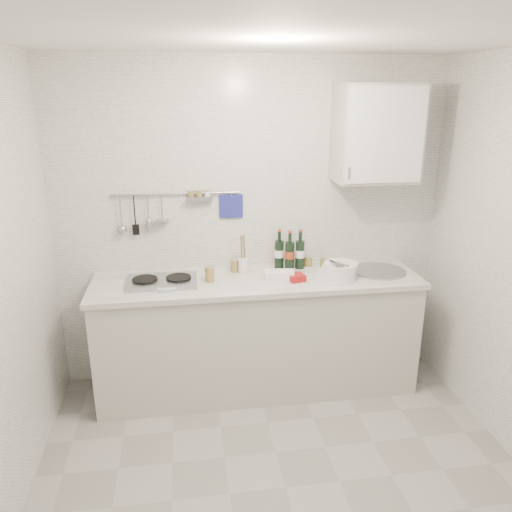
% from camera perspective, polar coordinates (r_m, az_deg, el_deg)
% --- Properties ---
extents(floor, '(3.00, 3.00, 0.00)m').
position_cam_1_polar(floor, '(3.27, 3.38, -24.89)').
color(floor, gray).
rests_on(floor, ground).
extents(ceiling, '(3.00, 3.00, 0.00)m').
position_cam_1_polar(ceiling, '(2.41, 4.58, 24.45)').
color(ceiling, silver).
rests_on(ceiling, back_wall).
extents(back_wall, '(3.00, 0.02, 2.50)m').
position_cam_1_polar(back_wall, '(3.90, -0.50, 3.55)').
color(back_wall, silver).
rests_on(back_wall, floor).
extents(counter, '(2.44, 0.64, 0.96)m').
position_cam_1_polar(counter, '(3.92, 0.25, -9.21)').
color(counter, '#B0ADA2').
rests_on(counter, floor).
extents(wall_rail, '(0.98, 0.09, 0.34)m').
position_cam_1_polar(wall_rail, '(3.79, -9.44, 5.60)').
color(wall_rail, '#93969B').
rests_on(wall_rail, back_wall).
extents(wall_cabinet, '(0.60, 0.38, 0.70)m').
position_cam_1_polar(wall_cabinet, '(3.84, 13.67, 13.43)').
color(wall_cabinet, '#B0ADA2').
rests_on(wall_cabinet, back_wall).
extents(plate_stack_hob, '(0.27, 0.27, 0.03)m').
position_cam_1_polar(plate_stack_hob, '(3.63, -10.20, -3.13)').
color(plate_stack_hob, '#5172B8').
rests_on(plate_stack_hob, counter).
extents(plate_stack_sink, '(0.32, 0.30, 0.12)m').
position_cam_1_polar(plate_stack_sink, '(3.76, 9.37, -1.70)').
color(plate_stack_sink, white).
rests_on(plate_stack_sink, counter).
extents(wine_bottles, '(0.23, 0.12, 0.31)m').
position_cam_1_polar(wine_bottles, '(3.88, 3.87, 0.74)').
color(wine_bottles, black).
rests_on(wine_bottles, counter).
extents(butter_dish, '(0.23, 0.14, 0.06)m').
position_cam_1_polar(butter_dish, '(3.69, 2.68, -2.19)').
color(butter_dish, white).
rests_on(butter_dish, counter).
extents(strawberry_punnet, '(0.14, 0.14, 0.05)m').
position_cam_1_polar(strawberry_punnet, '(3.67, 4.61, -2.46)').
color(strawberry_punnet, red).
rests_on(strawberry_punnet, counter).
extents(utensil_crock, '(0.07, 0.07, 0.31)m').
position_cam_1_polar(utensil_crock, '(3.80, -1.48, -0.89)').
color(utensil_crock, white).
rests_on(utensil_crock, counter).
extents(jar_a, '(0.07, 0.07, 0.10)m').
position_cam_1_polar(jar_a, '(3.84, -2.46, -1.05)').
color(jar_a, olive).
rests_on(jar_a, counter).
extents(jar_b, '(0.07, 0.07, 0.08)m').
position_cam_1_polar(jar_b, '(3.99, 5.95, -0.57)').
color(jar_b, olive).
rests_on(jar_b, counter).
extents(jar_c, '(0.07, 0.07, 0.09)m').
position_cam_1_polar(jar_c, '(3.94, 7.80, -0.79)').
color(jar_c, olive).
rests_on(jar_c, counter).
extents(jar_d, '(0.07, 0.07, 0.12)m').
position_cam_1_polar(jar_d, '(3.65, -5.32, -2.05)').
color(jar_d, olive).
rests_on(jar_d, counter).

